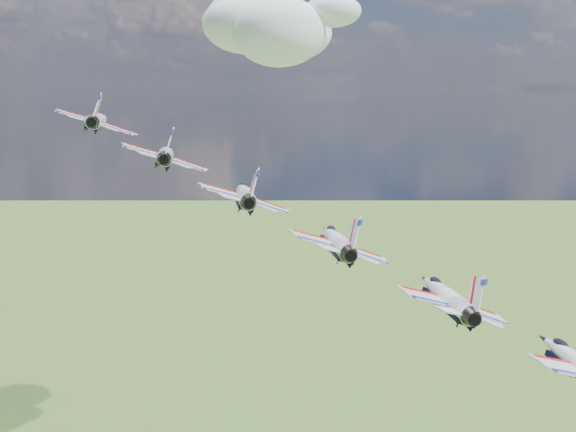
{
  "coord_description": "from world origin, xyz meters",
  "views": [
    {
      "loc": [
        -9.98,
        -75.71,
        152.87
      ],
      "look_at": [
        -1.8,
        -1.4,
        139.66
      ],
      "focal_mm": 45.0,
      "sensor_mm": 36.0,
      "label": 1
    }
  ],
  "objects_px": {
    "jet_0": "(99,120)",
    "jet_3": "(336,240)",
    "jet_2": "(244,194)",
    "jet_1": "(166,154)",
    "jet_4": "(445,296)"
  },
  "relations": [
    {
      "from": "jet_0",
      "to": "jet_3",
      "type": "bearing_deg",
      "value": -44.2
    },
    {
      "from": "jet_0",
      "to": "jet_1",
      "type": "distance_m",
      "value": 12.59
    },
    {
      "from": "jet_0",
      "to": "jet_3",
      "type": "distance_m",
      "value": 37.77
    },
    {
      "from": "jet_2",
      "to": "jet_3",
      "type": "bearing_deg",
      "value": -44.2
    },
    {
      "from": "jet_1",
      "to": "jet_3",
      "type": "relative_size",
      "value": 1.0
    },
    {
      "from": "jet_4",
      "to": "jet_2",
      "type": "bearing_deg",
      "value": 135.8
    },
    {
      "from": "jet_3",
      "to": "jet_4",
      "type": "bearing_deg",
      "value": -44.2
    },
    {
      "from": "jet_2",
      "to": "jet_3",
      "type": "height_order",
      "value": "jet_2"
    },
    {
      "from": "jet_0",
      "to": "jet_1",
      "type": "bearing_deg",
      "value": -44.2
    },
    {
      "from": "jet_1",
      "to": "jet_4",
      "type": "distance_m",
      "value": 37.77
    },
    {
      "from": "jet_1",
      "to": "jet_3",
      "type": "bearing_deg",
      "value": -44.2
    },
    {
      "from": "jet_0",
      "to": "jet_3",
      "type": "relative_size",
      "value": 1.0
    },
    {
      "from": "jet_2",
      "to": "jet_4",
      "type": "relative_size",
      "value": 1.0
    },
    {
      "from": "jet_2",
      "to": "jet_0",
      "type": "bearing_deg",
      "value": 135.8
    },
    {
      "from": "jet_2",
      "to": "jet_4",
      "type": "distance_m",
      "value": 25.18
    }
  ]
}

